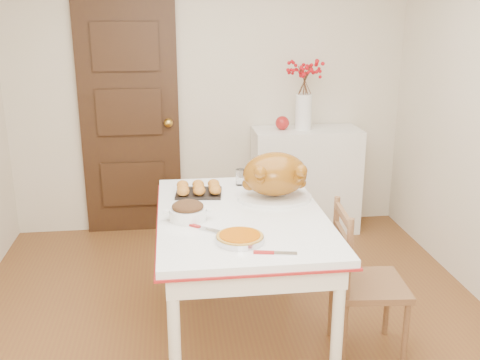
{
  "coord_description": "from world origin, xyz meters",
  "views": [
    {
      "loc": [
        -0.34,
        -2.87,
        1.95
      ],
      "look_at": [
        0.03,
        0.1,
        1.02
      ],
      "focal_mm": 41.35,
      "sensor_mm": 36.0,
      "label": 1
    }
  ],
  "objects": [
    {
      "name": "door_back",
      "position": [
        -0.7,
        1.97,
        1.03
      ],
      "size": [
        0.85,
        0.06,
        2.06
      ],
      "primitive_type": "cube",
      "color": "#34200F",
      "rests_on": "ground"
    },
    {
      "name": "pumpkin_pie",
      "position": [
        -0.02,
        -0.35,
        0.87
      ],
      "size": [
        0.28,
        0.28,
        0.05
      ],
      "primitive_type": "cylinder",
      "rotation": [
        0.0,
        0.0,
        0.15
      ],
      "color": "#B14D00",
      "rests_on": "kitchen_table"
    },
    {
      "name": "sideboard",
      "position": [
        0.84,
        1.78,
        0.47
      ],
      "size": [
        0.94,
        0.42,
        0.94
      ],
      "primitive_type": "cube",
      "color": "white",
      "rests_on": "floor"
    },
    {
      "name": "apple",
      "position": [
        0.62,
        1.78,
        1.0
      ],
      "size": [
        0.12,
        0.12,
        0.12
      ],
      "primitive_type": "sphere",
      "color": "maroon",
      "rests_on": "sideboard"
    },
    {
      "name": "stuffing_dish",
      "position": [
        -0.27,
        -0.01,
        0.89
      ],
      "size": [
        0.3,
        0.26,
        0.1
      ],
      "primitive_type": null,
      "rotation": [
        0.0,
        0.0,
        -0.25
      ],
      "color": "brown",
      "rests_on": "kitchen_table"
    },
    {
      "name": "drinking_glass",
      "position": [
        0.1,
        0.57,
        0.89
      ],
      "size": [
        0.08,
        0.08,
        0.11
      ],
      "primitive_type": "cylinder",
      "rotation": [
        0.0,
        0.0,
        -0.28
      ],
      "color": "white",
      "rests_on": "kitchen_table"
    },
    {
      "name": "floor",
      "position": [
        0.0,
        0.0,
        0.0
      ],
      "size": [
        3.5,
        4.0,
        0.0
      ],
      "primitive_type": "cube",
      "color": "brown",
      "rests_on": "ground"
    },
    {
      "name": "kitchen_table",
      "position": [
        0.03,
        0.05,
        0.42
      ],
      "size": [
        0.96,
        1.4,
        0.84
      ],
      "primitive_type": null,
      "color": "white",
      "rests_on": "floor"
    },
    {
      "name": "pie_server",
      "position": [
        0.12,
        -0.51,
        0.85
      ],
      "size": [
        0.21,
        0.1,
        0.01
      ],
      "primitive_type": null,
      "rotation": [
        0.0,
        0.0,
        -0.19
      ],
      "color": "silver",
      "rests_on": "kitchen_table"
    },
    {
      "name": "carving_knife",
      "position": [
        -0.19,
        -0.17,
        0.85
      ],
      "size": [
        0.24,
        0.2,
        0.01
      ],
      "primitive_type": null,
      "rotation": [
        0.0,
        0.0,
        -0.67
      ],
      "color": "silver",
      "rests_on": "kitchen_table"
    },
    {
      "name": "shaker_pair",
      "position": [
        0.34,
        0.6,
        0.88
      ],
      "size": [
        0.08,
        0.04,
        0.08
      ],
      "primitive_type": null,
      "rotation": [
        0.0,
        0.0,
        -0.04
      ],
      "color": "white",
      "rests_on": "kitchen_table"
    },
    {
      "name": "rolls_tray",
      "position": [
        -0.19,
        0.41,
        0.88
      ],
      "size": [
        0.31,
        0.25,
        0.08
      ],
      "primitive_type": null,
      "rotation": [
        0.0,
        0.0,
        -0.12
      ],
      "color": "#A6661F",
      "rests_on": "kitchen_table"
    },
    {
      "name": "turkey_platter",
      "position": [
        0.27,
        0.26,
        0.98
      ],
      "size": [
        0.5,
        0.43,
        0.29
      ],
      "primitive_type": null,
      "rotation": [
        0.0,
        0.0,
        -0.15
      ],
      "color": "#894A0A",
      "rests_on": "kitchen_table"
    },
    {
      "name": "berry_vase",
      "position": [
        0.8,
        1.78,
        1.26
      ],
      "size": [
        0.33,
        0.33,
        0.64
      ],
      "primitive_type": null,
      "color": "white",
      "rests_on": "sideboard"
    },
    {
      "name": "chair_oak",
      "position": [
        0.75,
        -0.14,
        0.46
      ],
      "size": [
        0.44,
        0.44,
        0.91
      ],
      "primitive_type": null,
      "rotation": [
        0.0,
        0.0,
        1.48
      ],
      "color": "brown",
      "rests_on": "floor"
    },
    {
      "name": "wall_back",
      "position": [
        0.0,
        2.0,
        1.25
      ],
      "size": [
        3.5,
        0.0,
        2.5
      ],
      "primitive_type": "cube",
      "color": "beige",
      "rests_on": "ground"
    }
  ]
}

